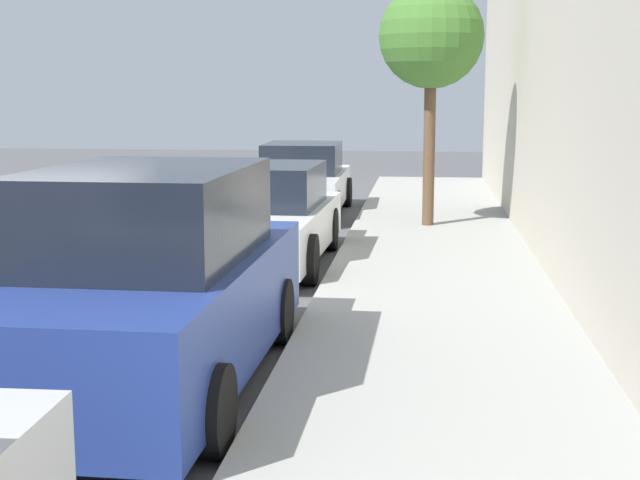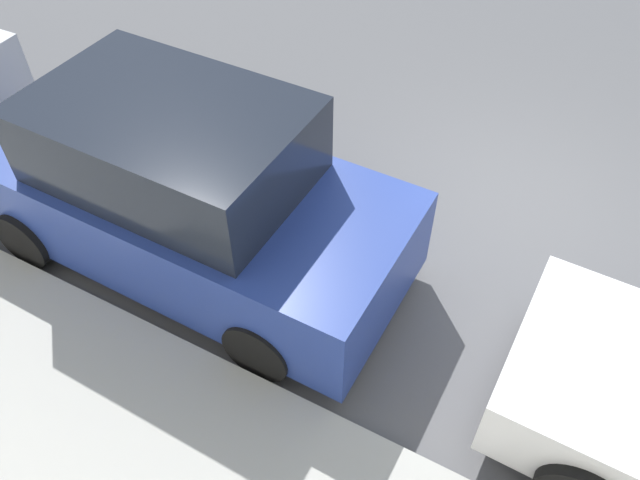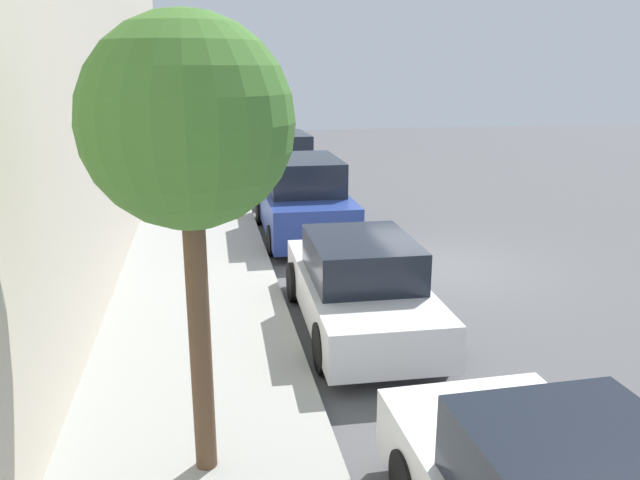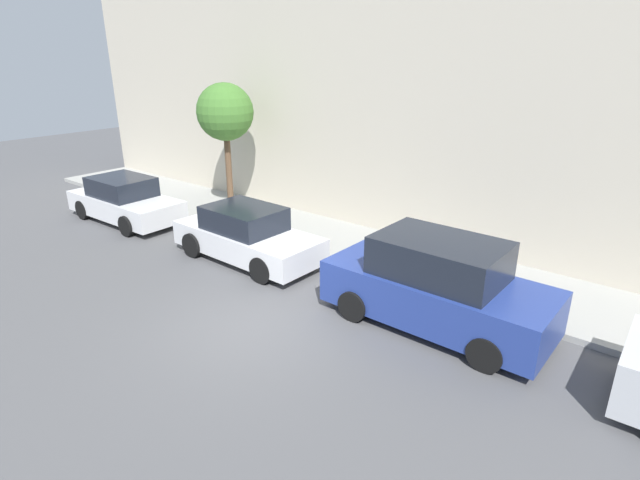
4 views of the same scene
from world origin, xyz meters
TOP-DOWN VIEW (x-y plane):
  - ground_plane at (0.00, 0.00)m, footprint 60.00×60.00m
  - sidewalk at (5.01, 0.00)m, footprint 3.02×32.00m
  - parked_suv_second at (2.41, -2.97)m, footprint 2.08×4.83m
  - parked_sedan_third at (2.42, 2.85)m, footprint 1.92×4.54m
  - parked_sedan_fourth at (2.19, 8.68)m, footprint 1.92×4.54m
  - street_tree at (4.91, 6.30)m, footprint 1.93×1.93m

SIDE VIEW (x-z plane):
  - ground_plane at x=0.00m, z-range 0.00..0.00m
  - sidewalk at x=5.01m, z-range 0.00..0.15m
  - parked_sedan_third at x=2.42m, z-range -0.05..1.49m
  - parked_sedan_fourth at x=2.19m, z-range -0.05..1.49m
  - parked_suv_second at x=2.41m, z-range -0.06..1.92m
  - street_tree at x=4.91m, z-range 1.38..5.84m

